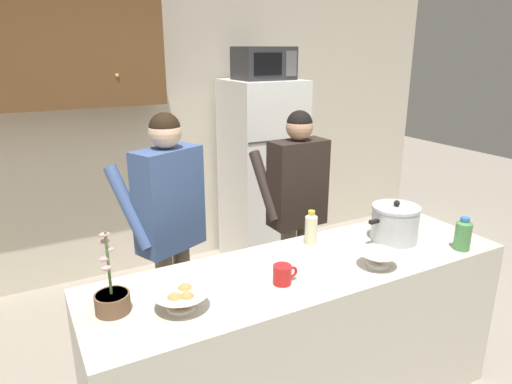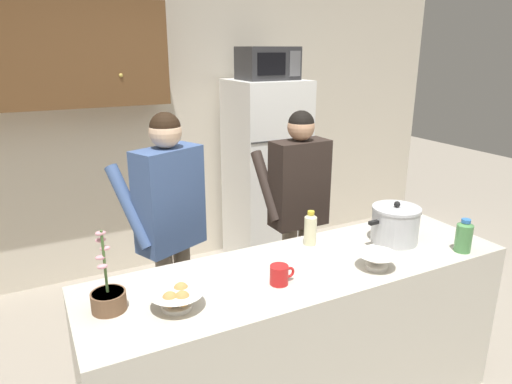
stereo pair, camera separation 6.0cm
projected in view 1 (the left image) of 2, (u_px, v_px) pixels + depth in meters
name	position (u px, v px, depth m)	size (l,w,h in m)	color
back_wall_unit	(134.00, 114.00, 3.97)	(6.00, 0.48, 2.60)	beige
kitchen_island	(303.00, 340.00, 2.52)	(2.29, 0.68, 0.92)	beige
refrigerator	(262.00, 174.00, 4.30)	(0.64, 0.68, 1.74)	white
microwave	(264.00, 63.00, 3.97)	(0.48, 0.37, 0.28)	#2D2D30
person_near_pot	(169.00, 213.00, 2.81)	(0.61, 0.56, 1.65)	#726656
person_by_sink	(297.00, 195.00, 3.27)	(0.50, 0.42, 1.60)	#726656
cooking_pot	(395.00, 223.00, 2.66)	(0.39, 0.28, 0.25)	silver
coffee_mug	(283.00, 274.00, 2.19)	(0.13, 0.09, 0.10)	red
bread_bowl	(181.00, 299.00, 1.97)	(0.25, 0.25, 0.10)	white
empty_bowl	(378.00, 259.00, 2.36)	(0.21, 0.21, 0.08)	white
bottle_near_edge	(463.00, 234.00, 2.55)	(0.09, 0.09, 0.19)	#4C8C4C
bottle_mid_counter	(311.00, 228.00, 2.62)	(0.07, 0.07, 0.20)	beige
potted_orchid	(112.00, 299.00, 1.95)	(0.15, 0.15, 0.37)	brown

